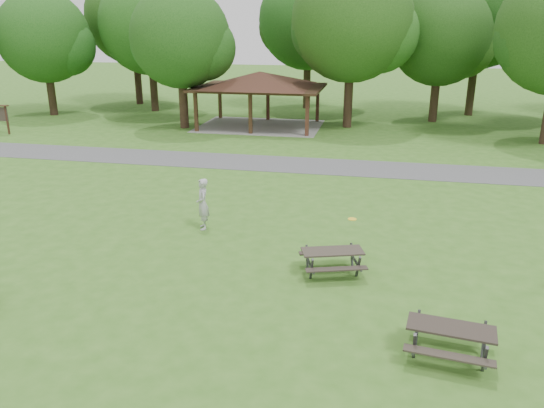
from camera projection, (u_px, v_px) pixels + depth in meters
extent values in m
plane|color=#36681D|center=(205.00, 295.00, 14.15)|extent=(160.00, 160.00, 0.00)
cube|color=#4C4C4E|center=(292.00, 165.00, 27.11)|extent=(120.00, 3.20, 0.02)
cube|color=#331F12|center=(196.00, 112.00, 34.93)|extent=(0.22, 0.22, 2.60)
cube|color=#3B2715|center=(220.00, 101.00, 39.93)|extent=(0.22, 0.22, 2.60)
cube|color=#321F12|center=(250.00, 114.00, 34.22)|extent=(0.22, 0.22, 2.60)
cube|color=#351C13|center=(268.00, 102.00, 39.23)|extent=(0.22, 0.22, 2.60)
cube|color=#3E2016|center=(307.00, 116.00, 33.52)|extent=(0.22, 0.22, 2.60)
cube|color=#311A12|center=(318.00, 104.00, 38.52)|extent=(0.22, 0.22, 2.60)
cube|color=black|center=(260.00, 88.00, 36.28)|extent=(8.60, 6.60, 0.16)
pyramid|color=#331C14|center=(260.00, 79.00, 36.09)|extent=(7.01, 7.01, 1.00)
cube|color=gray|center=(260.00, 126.00, 37.14)|extent=(8.40, 6.40, 0.03)
cube|color=#331B12|center=(7.00, 120.00, 34.24)|extent=(0.10, 0.10, 1.80)
cylinder|color=black|center=(52.00, 94.00, 41.25)|extent=(0.60, 0.60, 3.32)
sphere|color=#184614|center=(44.00, 37.00, 39.88)|extent=(6.80, 6.80, 6.80)
sphere|color=#164513|center=(66.00, 46.00, 40.09)|extent=(4.42, 4.42, 4.42)
sphere|color=#1A4E16|center=(27.00, 44.00, 40.12)|extent=(4.08, 4.08, 4.08)
cylinder|color=black|center=(154.00, 87.00, 43.07)|extent=(0.60, 0.60, 3.85)
sphere|color=#1B4D16|center=(149.00, 24.00, 41.49)|extent=(7.80, 7.80, 7.80)
sphere|color=#134012|center=(172.00, 35.00, 41.69)|extent=(5.07, 5.07, 5.07)
sphere|color=#1D4C15|center=(130.00, 32.00, 41.80)|extent=(4.68, 4.68, 4.68)
cylinder|color=#301F15|center=(183.00, 102.00, 36.15)|extent=(0.60, 0.60, 3.50)
sphere|color=#184313|center=(180.00, 37.00, 34.78)|extent=(6.60, 6.60, 6.60)
sphere|color=#184513|center=(203.00, 48.00, 34.98)|extent=(4.29, 4.29, 4.29)
sphere|color=#154C16|center=(160.00, 45.00, 35.00)|extent=(3.96, 3.96, 3.96)
cylinder|color=black|center=(348.00, 98.00, 36.27)|extent=(0.60, 0.60, 4.02)
sphere|color=#1D4513|center=(352.00, 20.00, 34.65)|extent=(8.00, 8.00, 8.00)
sphere|color=#1D4F16|center=(379.00, 33.00, 34.84)|extent=(5.20, 5.20, 5.20)
sphere|color=#154012|center=(327.00, 30.00, 34.96)|extent=(4.80, 4.80, 4.80)
cylinder|color=#302015|center=(434.00, 98.00, 38.46)|extent=(0.60, 0.60, 3.43)
sphere|color=#183E11|center=(441.00, 35.00, 37.05)|extent=(7.00, 7.00, 7.00)
sphere|color=#204A15|center=(462.00, 46.00, 37.26)|extent=(4.55, 4.55, 4.55)
sphere|color=#1C4F16|center=(419.00, 43.00, 37.31)|extent=(4.20, 4.20, 4.20)
sphere|color=#163F12|center=(534.00, 39.00, 30.00)|extent=(4.44, 4.44, 4.44)
cylinder|color=black|center=(138.00, 79.00, 46.80)|extent=(0.60, 0.60, 4.38)
sphere|color=#1C4413|center=(133.00, 17.00, 45.12)|extent=(8.00, 8.00, 8.00)
sphere|color=#1A4F16|center=(155.00, 27.00, 45.31)|extent=(5.20, 5.20, 5.20)
sphere|color=#1D4714|center=(115.00, 24.00, 45.43)|extent=(4.80, 4.80, 4.80)
cylinder|color=#2F2115|center=(307.00, 83.00, 44.43)|extent=(0.60, 0.60, 4.13)
sphere|color=#184A15|center=(308.00, 20.00, 42.79)|extent=(8.00, 8.00, 8.00)
sphere|color=#1F4C15|center=(330.00, 30.00, 42.98)|extent=(5.20, 5.20, 5.20)
sphere|color=#1A4112|center=(288.00, 27.00, 43.10)|extent=(4.80, 4.80, 4.80)
cylinder|color=black|center=(472.00, 86.00, 40.95)|extent=(0.60, 0.60, 4.55)
sphere|color=#164012|center=(481.00, 11.00, 39.19)|extent=(8.40, 8.40, 8.40)
sphere|color=#134313|center=(505.00, 23.00, 39.38)|extent=(5.46, 5.46, 5.46)
sphere|color=#1B4112|center=(456.00, 20.00, 39.53)|extent=(5.04, 5.04, 5.04)
cube|color=#2F2822|center=(333.00, 251.00, 15.13)|extent=(1.87, 1.19, 0.05)
cube|color=#2B241F|center=(337.00, 269.00, 14.69)|extent=(1.73, 0.77, 0.04)
cube|color=#2D2521|center=(328.00, 252.00, 15.77)|extent=(1.73, 0.77, 0.04)
cube|color=#38383B|center=(311.00, 269.00, 14.84)|extent=(0.17, 0.37, 0.76)
cube|color=#3D3D3F|center=(307.00, 258.00, 15.52)|extent=(0.17, 0.37, 0.76)
cube|color=#39393B|center=(309.00, 263.00, 15.17)|extent=(0.49, 1.37, 0.05)
cube|color=#3A393C|center=(358.00, 267.00, 14.97)|extent=(0.17, 0.37, 0.76)
cube|color=#3D3D3F|center=(352.00, 256.00, 15.66)|extent=(0.17, 0.37, 0.76)
cube|color=#444447|center=(355.00, 260.00, 15.31)|extent=(0.49, 1.37, 0.05)
cube|color=black|center=(451.00, 328.00, 11.27)|extent=(1.90, 0.96, 0.05)
cube|color=#2E2821|center=(449.00, 356.00, 10.83)|extent=(1.84, 0.50, 0.04)
cube|color=#322B24|center=(451.00, 326.00, 11.90)|extent=(1.84, 0.50, 0.04)
cube|color=#38383A|center=(414.00, 346.00, 11.27)|extent=(0.11, 0.39, 0.79)
cube|color=#424245|center=(417.00, 328.00, 11.95)|extent=(0.11, 0.39, 0.79)
cube|color=#3F3F42|center=(416.00, 336.00, 11.60)|extent=(0.26, 1.48, 0.05)
cube|color=#3A3A3C|center=(485.00, 359.00, 10.83)|extent=(0.11, 0.39, 0.79)
cube|color=#3A3A3D|center=(484.00, 340.00, 11.51)|extent=(0.11, 0.39, 0.79)
cube|color=#444447|center=(484.00, 348.00, 11.16)|extent=(0.26, 1.48, 0.05)
cylinder|color=yellow|center=(352.00, 219.00, 16.17)|extent=(0.30, 0.30, 0.02)
imported|color=#ADADB0|center=(203.00, 204.00, 18.44)|extent=(0.67, 0.78, 1.82)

